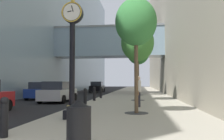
{
  "coord_description": "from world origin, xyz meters",
  "views": [
    {
      "loc": [
        3.95,
        -3.39,
        1.58
      ],
      "look_at": [
        1.06,
        20.85,
        2.85
      ],
      "focal_mm": 37.38,
      "sensor_mm": 36.0,
      "label": 1
    }
  ],
  "objects_px": {
    "bollard_fourth": "(85,96)",
    "street_tree_mid_far": "(138,52)",
    "bollard_nearest": "(4,116)",
    "pedestrian_walking": "(138,90)",
    "trash_bin": "(79,125)",
    "car_black_mid": "(97,87)",
    "bollard_fifth": "(94,94)",
    "street_clock": "(72,52)",
    "car_silver_trailing": "(58,92)",
    "car_blue_far": "(43,91)",
    "street_tree_mid_near": "(137,43)",
    "bollard_third": "(72,99)",
    "bollard_sixth": "(101,92)",
    "street_tree_near": "(136,23)"
  },
  "relations": [
    {
      "from": "bollard_fourth",
      "to": "street_tree_mid_near",
      "type": "xyz_separation_m",
      "value": [
        3.37,
        3.76,
        4.04
      ]
    },
    {
      "from": "bollard_fifth",
      "to": "street_tree_near",
      "type": "distance_m",
      "value": 8.59
    },
    {
      "from": "street_clock",
      "to": "bollard_fourth",
      "type": "relative_size",
      "value": 4.55
    },
    {
      "from": "car_black_mid",
      "to": "car_blue_far",
      "type": "height_order",
      "value": "car_black_mid"
    },
    {
      "from": "bollard_fifth",
      "to": "pedestrian_walking",
      "type": "xyz_separation_m",
      "value": [
        3.43,
        -4.25,
        0.41
      ]
    },
    {
      "from": "car_silver_trailing",
      "to": "bollard_third",
      "type": "bearing_deg",
      "value": -64.6
    },
    {
      "from": "street_tree_mid_far",
      "to": "street_clock",
      "type": "bearing_deg",
      "value": -98.19
    },
    {
      "from": "street_tree_mid_far",
      "to": "car_silver_trailing",
      "type": "bearing_deg",
      "value": -127.31
    },
    {
      "from": "street_tree_near",
      "to": "street_clock",
      "type": "bearing_deg",
      "value": -141.89
    },
    {
      "from": "trash_bin",
      "to": "pedestrian_walking",
      "type": "bearing_deg",
      "value": 82.32
    },
    {
      "from": "bollard_sixth",
      "to": "car_blue_far",
      "type": "relative_size",
      "value": 0.24
    },
    {
      "from": "bollard_third",
      "to": "pedestrian_walking",
      "type": "distance_m",
      "value": 3.91
    },
    {
      "from": "car_black_mid",
      "to": "car_silver_trailing",
      "type": "distance_m",
      "value": 17.96
    },
    {
      "from": "street_tree_mid_far",
      "to": "trash_bin",
      "type": "xyz_separation_m",
      "value": [
        -1.12,
        -21.49,
        -4.35
      ]
    },
    {
      "from": "street_tree_mid_far",
      "to": "car_black_mid",
      "type": "xyz_separation_m",
      "value": [
        -6.47,
        9.66,
        -4.22
      ]
    },
    {
      "from": "bollard_sixth",
      "to": "street_tree_mid_near",
      "type": "relative_size",
      "value": 0.17
    },
    {
      "from": "car_blue_far",
      "to": "street_tree_mid_far",
      "type": "bearing_deg",
      "value": 31.45
    },
    {
      "from": "street_tree_mid_far",
      "to": "bollard_fifth",
      "type": "bearing_deg",
      "value": -111.76
    },
    {
      "from": "bollard_fourth",
      "to": "street_tree_mid_far",
      "type": "height_order",
      "value": "street_tree_mid_far"
    },
    {
      "from": "bollard_fourth",
      "to": "car_silver_trailing",
      "type": "relative_size",
      "value": 0.23
    },
    {
      "from": "street_tree_mid_far",
      "to": "street_tree_near",
      "type": "bearing_deg",
      "value": -90.0
    },
    {
      "from": "bollard_fourth",
      "to": "bollard_fifth",
      "type": "xyz_separation_m",
      "value": [
        0.0,
        3.04,
        0.0
      ]
    },
    {
      "from": "bollard_third",
      "to": "trash_bin",
      "type": "bearing_deg",
      "value": -72.17
    },
    {
      "from": "street_tree_near",
      "to": "car_blue_far",
      "type": "xyz_separation_m",
      "value": [
        -8.85,
        10.02,
        -3.61
      ]
    },
    {
      "from": "street_tree_mid_far",
      "to": "car_blue_far",
      "type": "distance_m",
      "value": 11.21
    },
    {
      "from": "bollard_third",
      "to": "pedestrian_walking",
      "type": "relative_size",
      "value": 0.58
    },
    {
      "from": "pedestrian_walking",
      "to": "car_black_mid",
      "type": "xyz_separation_m",
      "value": [
        -6.54,
        22.35,
        -0.29
      ]
    },
    {
      "from": "trash_bin",
      "to": "car_black_mid",
      "type": "relative_size",
      "value": 0.23
    },
    {
      "from": "bollard_fifth",
      "to": "bollard_sixth",
      "type": "bearing_deg",
      "value": 90.0
    },
    {
      "from": "pedestrian_walking",
      "to": "trash_bin",
      "type": "bearing_deg",
      "value": -97.68
    },
    {
      "from": "pedestrian_walking",
      "to": "car_silver_trailing",
      "type": "relative_size",
      "value": 0.4
    },
    {
      "from": "street_tree_mid_far",
      "to": "street_tree_mid_near",
      "type": "bearing_deg",
      "value": -90.0
    },
    {
      "from": "bollard_sixth",
      "to": "bollard_fifth",
      "type": "bearing_deg",
      "value": -90.0
    },
    {
      "from": "street_clock",
      "to": "street_tree_mid_far",
      "type": "relative_size",
      "value": 0.75
    },
    {
      "from": "car_blue_far",
      "to": "car_silver_trailing",
      "type": "relative_size",
      "value": 0.97
    },
    {
      "from": "bollard_nearest",
      "to": "pedestrian_walking",
      "type": "distance_m",
      "value": 8.62
    },
    {
      "from": "bollard_fourth",
      "to": "pedestrian_walking",
      "type": "distance_m",
      "value": 3.66
    },
    {
      "from": "trash_bin",
      "to": "bollard_fourth",
      "type": "bearing_deg",
      "value": 102.63
    },
    {
      "from": "street_clock",
      "to": "street_tree_mid_near",
      "type": "xyz_separation_m",
      "value": [
        2.5,
        9.68,
        1.96
      ]
    },
    {
      "from": "bollard_fourth",
      "to": "bollard_fifth",
      "type": "distance_m",
      "value": 3.04
    },
    {
      "from": "bollard_sixth",
      "to": "car_silver_trailing",
      "type": "distance_m",
      "value": 4.14
    },
    {
      "from": "street_tree_mid_near",
      "to": "pedestrian_walking",
      "type": "distance_m",
      "value": 6.16
    },
    {
      "from": "bollard_third",
      "to": "car_silver_trailing",
      "type": "bearing_deg",
      "value": 115.4
    },
    {
      "from": "bollard_third",
      "to": "street_clock",
      "type": "bearing_deg",
      "value": -73.29
    },
    {
      "from": "pedestrian_walking",
      "to": "car_blue_far",
      "type": "xyz_separation_m",
      "value": [
        -8.91,
        7.28,
        -0.33
      ]
    },
    {
      "from": "bollard_third",
      "to": "bollard_fifth",
      "type": "relative_size",
      "value": 1.0
    },
    {
      "from": "street_clock",
      "to": "bollard_third",
      "type": "relative_size",
      "value": 4.55
    },
    {
      "from": "street_clock",
      "to": "car_silver_trailing",
      "type": "relative_size",
      "value": 1.06
    },
    {
      "from": "pedestrian_walking",
      "to": "car_black_mid",
      "type": "bearing_deg",
      "value": 106.31
    },
    {
      "from": "bollard_fourth",
      "to": "trash_bin",
      "type": "bearing_deg",
      "value": -77.37
    }
  ]
}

